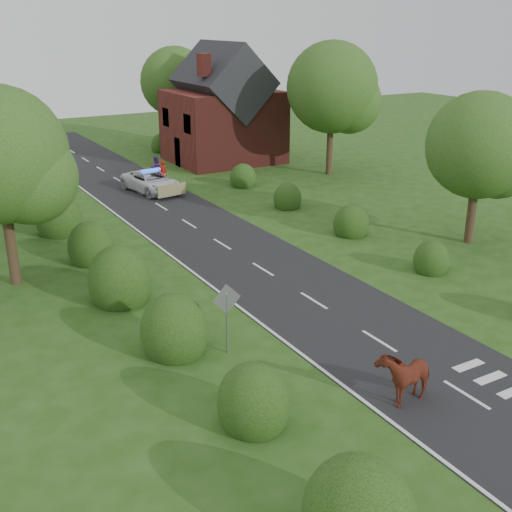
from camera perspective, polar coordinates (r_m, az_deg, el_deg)
ground at (r=23.24m, az=10.89°, el=-7.47°), size 120.00×120.00×0.00m
road at (r=34.95m, az=-5.28°, el=2.44°), size 6.00×70.00×0.02m
road_markings at (r=32.53m, az=-6.27°, el=1.06°), size 4.96×70.00×0.01m
hedgerow_left at (r=29.64m, az=-14.00°, el=0.09°), size 2.75×50.41×3.00m
hedgerow_right at (r=34.97m, az=7.22°, el=3.30°), size 2.10×45.78×2.10m
tree_left_a at (r=27.92m, az=-21.31°, el=7.89°), size 5.74×5.60×8.38m
tree_right_a at (r=33.37m, az=19.65°, el=8.89°), size 5.33×5.20×7.56m
tree_right_b at (r=46.82m, az=7.17°, el=14.34°), size 6.56×6.40×9.40m
tree_right_c at (r=58.17m, az=-6.89°, el=14.91°), size 6.15×6.00×8.58m
road_sign at (r=21.40m, az=-2.61°, el=-4.68°), size 1.06×0.08×2.53m
house at (r=51.39m, az=-2.96°, el=12.58°), size 8.00×7.40×9.17m
cow at (r=19.84m, az=13.03°, el=-10.50°), size 2.11×1.32×1.40m
police_van at (r=42.79m, az=-9.28°, el=6.54°), size 3.04×5.27×1.52m
pedestrian_red at (r=44.86m, az=-8.28°, el=7.39°), size 0.61×0.42×1.62m
pedestrian_purple at (r=46.01m, az=-8.88°, el=7.73°), size 1.03×0.96×1.70m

